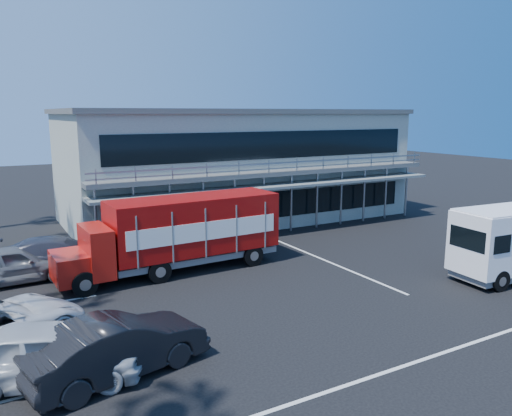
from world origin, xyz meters
TOP-DOWN VIEW (x-y plane):
  - ground at (0.00, 0.00)m, footprint 120.00×120.00m
  - building at (3.00, 14.94)m, footprint 22.40×12.00m
  - red_truck at (-4.69, 5.31)m, footprint 10.03×2.74m
  - parked_car_a at (-11.13, -2.00)m, footprint 5.26×3.52m
  - parked_car_b at (-9.50, -2.50)m, footprint 5.27×2.83m
  - parked_car_d at (-9.50, 7.60)m, footprint 6.05×3.55m
  - parked_car_e at (-11.43, 7.20)m, footprint 4.85×2.08m

SIDE VIEW (x-z plane):
  - ground at x=0.00m, z-range 0.00..0.00m
  - parked_car_e at x=-11.43m, z-range 0.00..1.63m
  - parked_car_d at x=-9.50m, z-range 0.00..1.65m
  - parked_car_b at x=-9.50m, z-range 0.00..1.65m
  - parked_car_a at x=-11.13m, z-range 0.00..1.66m
  - red_truck at x=-4.69m, z-range 0.16..3.51m
  - building at x=3.00m, z-range 0.01..7.31m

